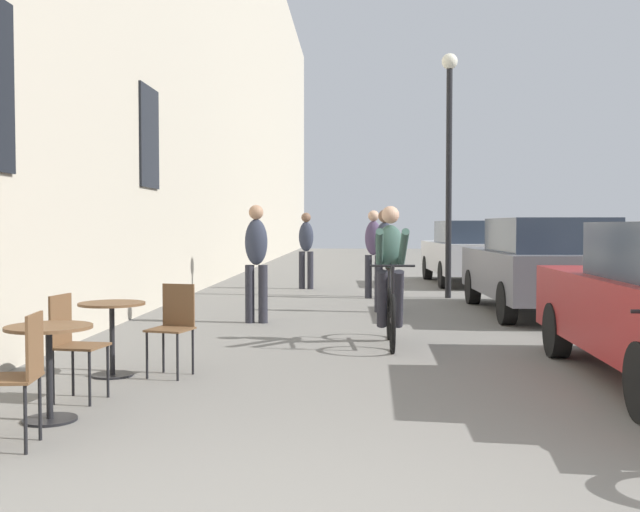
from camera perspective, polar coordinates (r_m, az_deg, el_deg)
The scene contains 14 objects.
building_facade_left at distance 18.37m, azimuth -9.65°, elevation 17.97°, with size 0.54×68.00×12.85m.
cafe_table_near at distance 6.02m, azimuth -19.84°, elevation -6.86°, with size 0.64×0.64×0.72m.
cafe_chair_near_toward_street at distance 6.65m, azimuth -18.27°, elevation -6.01°, with size 0.43×0.43×0.89m.
cafe_chair_near_toward_wall at distance 5.39m, azimuth -21.85°, elevation -8.01°, with size 0.43×0.43×0.89m.
cafe_table_mid at distance 7.61m, azimuth -15.48°, elevation -4.90°, with size 0.64×0.64×0.72m.
cafe_chair_mid_toward_street at distance 7.52m, azimuth -11.03°, elevation -4.98°, with size 0.46×0.46×0.89m.
cyclist_on_bicycle at distance 9.34m, azimuth 5.36°, elevation -1.72°, with size 0.52×1.76×1.74m.
pedestrian_near at distance 11.31m, azimuth -4.85°, elevation -0.04°, with size 0.34×0.24×1.77m.
pedestrian_mid at distance 12.69m, azimuth 4.92°, elevation 0.11°, with size 0.37×0.28×1.73m.
pedestrian_far at distance 15.12m, azimuth 4.07°, elevation 0.55°, with size 0.37×0.29×1.77m.
pedestrian_furthest at distance 17.31m, azimuth -1.06°, elevation 0.77°, with size 0.37×0.28×1.76m.
street_lamp at distance 15.46m, azimuth 9.75°, elevation 8.40°, with size 0.32×0.32×4.90m.
parked_car_second at distance 12.92m, azimuth 16.38°, elevation -0.63°, with size 1.94×4.48×1.58m.
parked_car_third at distance 19.13m, azimuth 11.25°, elevation 0.35°, with size 1.99×4.49×1.58m.
Camera 1 is at (0.29, -3.29, 1.47)m, focal length 42.24 mm.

